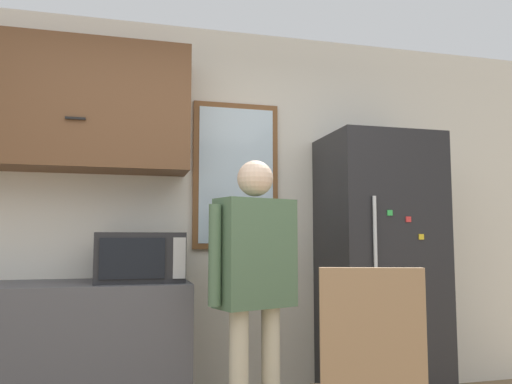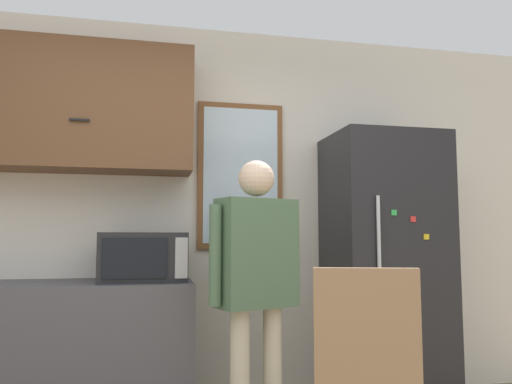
{
  "view_description": "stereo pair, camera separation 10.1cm",
  "coord_description": "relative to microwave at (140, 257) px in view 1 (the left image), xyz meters",
  "views": [
    {
      "loc": [
        -0.4,
        -1.52,
        1.15
      ],
      "look_at": [
        0.28,
        1.12,
        1.4
      ],
      "focal_mm": 35.0,
      "sensor_mm": 36.0,
      "label": 1
    },
    {
      "loc": [
        -0.3,
        -1.55,
        1.15
      ],
      "look_at": [
        0.28,
        1.12,
        1.4
      ],
      "focal_mm": 35.0,
      "sensor_mm": 36.0,
      "label": 2
    }
  ],
  "objects": [
    {
      "name": "microwave",
      "position": [
        0.0,
        0.0,
        0.0
      ],
      "size": [
        0.53,
        0.42,
        0.3
      ],
      "color": "#232326",
      "rests_on": "counter"
    },
    {
      "name": "window",
      "position": [
        0.68,
        0.32,
        0.58
      ],
      "size": [
        0.63,
        0.05,
        1.07
      ],
      "color": "brown"
    },
    {
      "name": "person",
      "position": [
        0.64,
        -0.39,
        -0.05
      ],
      "size": [
        0.58,
        0.36,
        1.61
      ],
      "rotation": [
        0.0,
        0.0,
        0.34
      ],
      "color": "beige",
      "rests_on": "ground_plane"
    },
    {
      "name": "back_wall",
      "position": [
        0.32,
        0.37,
        0.32
      ],
      "size": [
        6.0,
        0.06,
        2.7
      ],
      "color": "silver",
      "rests_on": "ground_plane"
    },
    {
      "name": "upper_cabinets",
      "position": [
        -0.79,
        0.15,
        0.98
      ],
      "size": [
        2.18,
        0.39,
        0.84
      ],
      "color": "brown"
    },
    {
      "name": "chair",
      "position": [
        0.91,
        -1.27,
        -0.48
      ],
      "size": [
        0.57,
        0.57,
        1.03
      ],
      "rotation": [
        0.0,
        0.0,
        2.84
      ],
      "color": "#997551",
      "rests_on": "ground_plane"
    },
    {
      "name": "refrigerator",
      "position": [
        1.66,
        0.01,
        -0.09
      ],
      "size": [
        0.76,
        0.67,
        1.88
      ],
      "color": "#232326",
      "rests_on": "ground_plane"
    }
  ]
}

